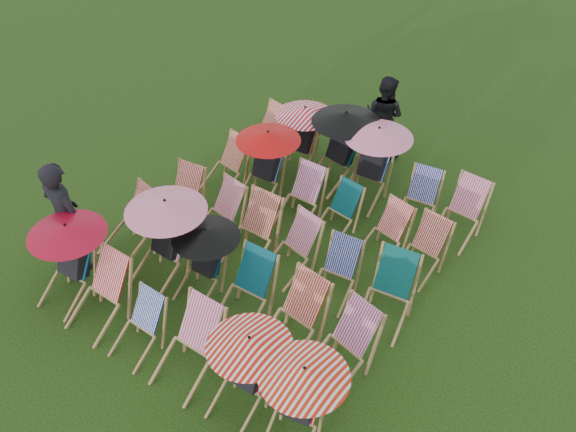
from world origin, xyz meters
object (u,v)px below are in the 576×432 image
Objects in this scene: deckchair_5 at (297,404)px; person_left at (65,217)px; deckchair_0 at (67,261)px; deckchair_29 at (461,212)px; person_rear at (384,116)px.

person_left reaches higher than deckchair_5.
deckchair_0 is at bearing 136.26° from person_left.
deckchair_29 is (3.97, 4.55, -0.22)m from deckchair_0.
deckchair_0 is at bearing -128.03° from deckchair_29.
deckchair_0 is 3.98m from deckchair_5.
deckchair_29 is 0.49× the size of person_left.
deckchair_29 is at bearing -139.03° from person_left.
deckchair_5 is at bearing -3.78° from deckchair_0.
deckchair_0 reaches higher than deckchair_29.
person_rear is (1.76, 5.91, 0.11)m from deckchair_0.
person_left is 1.20× the size of person_rear.
deckchair_5 is 0.78× the size of person_rear.
person_left is (-4.45, 0.40, 0.31)m from deckchair_5.
person_left is at bearing 68.21° from person_rear.
person_left is at bearing 133.86° from deckchair_0.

